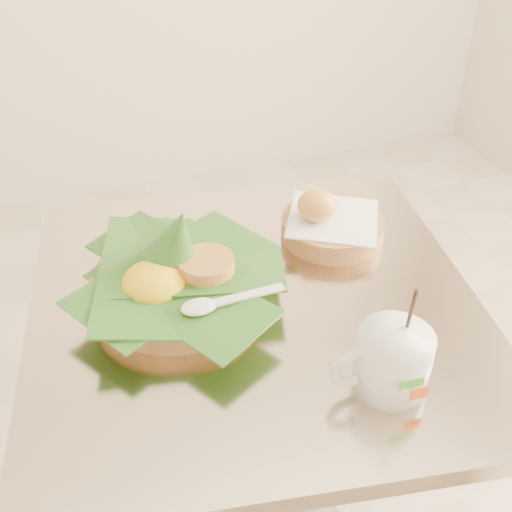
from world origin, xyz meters
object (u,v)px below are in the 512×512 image
object	(u,v)px
bread_basket	(330,223)
coffee_mug	(391,360)
cafe_table	(255,397)
rice_basket	(176,275)

from	to	relation	value
bread_basket	coffee_mug	xyz separation A→B (m)	(-0.07, -0.35, 0.02)
cafe_table	coffee_mug	distance (m)	0.37
cafe_table	rice_basket	distance (m)	0.29
rice_basket	bread_basket	world-z (taller)	rice_basket
cafe_table	coffee_mug	bearing A→B (deg)	-63.01
cafe_table	coffee_mug	xyz separation A→B (m)	(0.11, -0.22, 0.27)
cafe_table	coffee_mug	size ratio (longest dim) A/B	4.59
bread_basket	cafe_table	bearing A→B (deg)	-144.82
rice_basket	bread_basket	bearing A→B (deg)	15.07
rice_basket	coffee_mug	xyz separation A→B (m)	(0.23, -0.27, 0.00)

